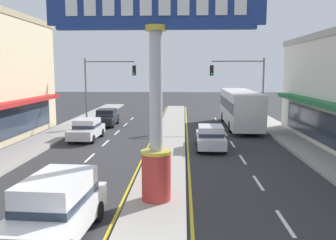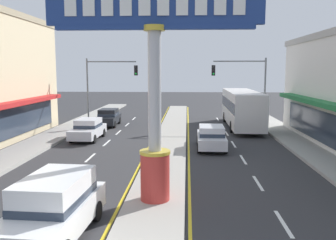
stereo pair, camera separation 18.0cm
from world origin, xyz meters
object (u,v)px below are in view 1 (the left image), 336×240
sedan_near_left_lane (87,129)px  sedan_far_left_oncoming (106,117)px  traffic_light_left_side (104,80)px  sedan_far_right_lane (210,137)px  district_sign (156,78)px  traffic_light_right_side (244,80)px  suv_near_right_lane (56,207)px  bus_mid_left_lane (240,107)px

sedan_near_left_lane → sedan_far_left_oncoming: size_ratio=1.00×
traffic_light_left_side → sedan_near_left_lane: bearing=-87.8°
sedan_far_right_lane → district_sign: bearing=-105.7°
sedan_far_left_oncoming → traffic_light_right_side: bearing=-1.1°
traffic_light_right_side → district_sign: bearing=-108.2°
traffic_light_right_side → sedan_far_right_lane: 10.73m
traffic_light_left_side → traffic_light_right_side: bearing=-3.9°
traffic_light_right_side → sedan_far_left_oncoming: (-12.48, 0.23, -3.46)m
district_sign → sedan_far_right_lane: 11.07m
district_sign → sedan_near_left_lane: (-6.10, 12.74, -4.00)m
suv_near_right_lane → bus_mid_left_lane: (8.89, 22.36, 0.88)m
district_sign → sedan_far_right_lane: bearing=74.3°
district_sign → traffic_light_left_side: (-6.38, 20.31, -0.54)m
suv_near_right_lane → sedan_far_right_lane: bearing=66.7°
suv_near_right_lane → sedan_far_left_oncoming: size_ratio=1.09×
bus_mid_left_lane → traffic_light_left_side: bearing=175.4°
district_sign → bus_mid_left_lane: (6.10, 19.30, -2.92)m
district_sign → sedan_far_left_oncoming: (-6.10, 19.67, -4.00)m
district_sign → suv_near_right_lane: district_sign is taller
sedan_far_right_lane → bus_mid_left_lane: bearing=70.6°
sedan_near_left_lane → sedan_far_right_lane: bearing=-17.5°
suv_near_right_lane → district_sign: bearing=47.7°
traffic_light_left_side → suv_near_right_lane: traffic_light_left_side is taller
sedan_far_right_lane → sedan_near_left_lane: (-8.90, 2.80, 0.00)m
suv_near_right_lane → traffic_light_right_side: bearing=67.8°
sedan_far_left_oncoming → bus_mid_left_lane: bearing=-1.8°
traffic_light_left_side → bus_mid_left_lane: size_ratio=0.55×
district_sign → suv_near_right_lane: bearing=-132.3°
traffic_light_left_side → sedan_far_right_lane: 14.28m
bus_mid_left_lane → sedan_near_left_lane: bearing=-151.7°
suv_near_right_lane → sedan_far_right_lane: suv_near_right_lane is taller
district_sign → traffic_light_right_side: district_sign is taller
district_sign → sedan_far_right_lane: district_sign is taller
traffic_light_right_side → bus_mid_left_lane: 2.40m
traffic_light_left_side → sedan_far_right_lane: bearing=-48.5°
traffic_light_right_side → sedan_far_left_oncoming: traffic_light_right_side is taller
traffic_light_right_side → suv_near_right_lane: traffic_light_right_side is taller
traffic_light_right_side → traffic_light_left_side: bearing=176.1°
traffic_light_right_side → bus_mid_left_lane: traffic_light_right_side is taller
suv_near_right_lane → sedan_far_right_lane: (5.59, 13.00, -0.20)m
sedan_near_left_lane → traffic_light_right_side: bearing=28.2°
traffic_light_left_side → bus_mid_left_lane: traffic_light_left_side is taller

